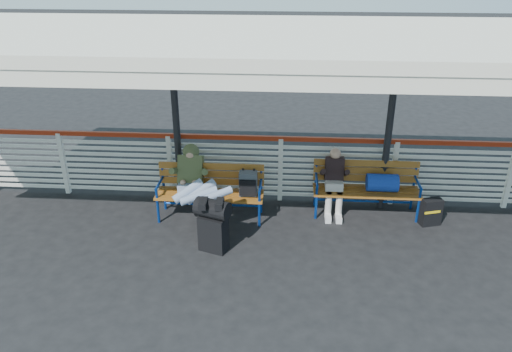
# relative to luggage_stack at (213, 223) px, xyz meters

# --- Properties ---
(ground) EXTENTS (60.00, 60.00, 0.00)m
(ground) POSITION_rel_luggage_stack_xyz_m (0.96, -0.18, -0.47)
(ground) COLOR black
(ground) RESTS_ON ground
(fence) EXTENTS (12.08, 0.08, 1.24)m
(fence) POSITION_rel_luggage_stack_xyz_m (0.96, 1.72, 0.19)
(fence) COLOR silver
(fence) RESTS_ON ground
(canopy) EXTENTS (12.60, 3.60, 3.16)m
(canopy) POSITION_rel_luggage_stack_xyz_m (0.96, 0.69, 2.57)
(canopy) COLOR silver
(canopy) RESTS_ON ground
(luggage_stack) EXTENTS (0.59, 0.45, 0.86)m
(luggage_stack) POSITION_rel_luggage_stack_xyz_m (0.00, 0.00, 0.00)
(luggage_stack) COLOR black
(luggage_stack) RESTS_ON ground
(bench_left) EXTENTS (1.80, 0.56, 0.92)m
(bench_left) POSITION_rel_luggage_stack_xyz_m (-0.04, 1.04, 0.11)
(bench_left) COLOR #98631D
(bench_left) RESTS_ON ground
(bench_right) EXTENTS (1.80, 0.56, 0.92)m
(bench_right) POSITION_rel_luggage_stack_xyz_m (2.55, 1.34, 0.11)
(bench_right) COLOR #98631D
(bench_right) RESTS_ON ground
(traveler_man) EXTENTS (0.94, 1.64, 0.77)m
(traveler_man) POSITION_rel_luggage_stack_xyz_m (-0.35, 0.69, 0.25)
(traveler_man) COLOR #889CB7
(traveler_man) RESTS_ON ground
(companion_person) EXTENTS (0.32, 0.66, 1.15)m
(companion_person) POSITION_rel_luggage_stack_xyz_m (1.89, 1.32, 0.13)
(companion_person) COLOR beige
(companion_person) RESTS_ON ground
(suitcase_side) EXTENTS (0.37, 0.29, 0.46)m
(suitcase_side) POSITION_rel_luggage_stack_xyz_m (3.49, 1.02, -0.24)
(suitcase_side) COLOR black
(suitcase_side) RESTS_ON ground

